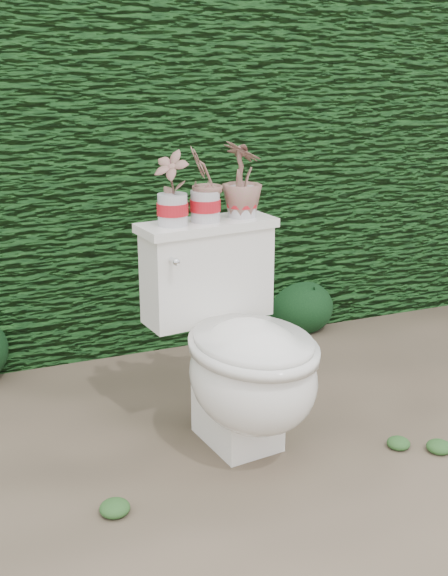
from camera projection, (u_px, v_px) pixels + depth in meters
name	position (u px, v px, depth m)	size (l,w,h in m)	color
ground	(230.00, 472.00, 2.44)	(60.00, 60.00, 0.00)	#806F58
hedge	(108.00, 168.00, 3.60)	(8.00, 1.00, 1.60)	#20551C
toilet	(240.00, 352.00, 2.51)	(0.54, 0.73, 0.78)	white
potted_plant_left	(172.00, 191.00, 2.48)	(0.13, 0.09, 0.24)	#3F8028
potted_plant_center	(205.00, 186.00, 2.54)	(0.14, 0.11, 0.25)	#3F8028
potted_plant_right	(242.00, 181.00, 2.60)	(0.15, 0.15, 0.26)	#3F8028
liriope_clump_2	(299.00, 301.00, 3.68)	(0.35, 0.35, 0.28)	#133917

